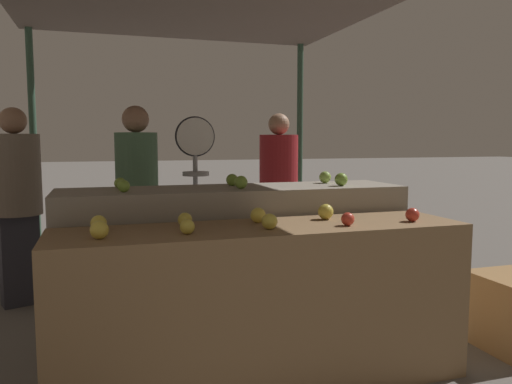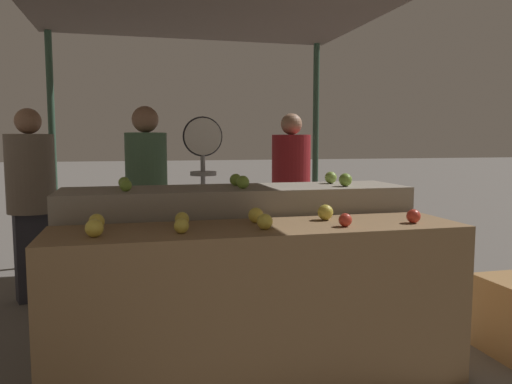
{
  "view_description": "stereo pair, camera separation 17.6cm",
  "coord_description": "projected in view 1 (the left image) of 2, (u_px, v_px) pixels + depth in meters",
  "views": [
    {
      "loc": [
        -0.82,
        -2.46,
        1.31
      ],
      "look_at": [
        0.05,
        0.3,
        1.01
      ],
      "focal_mm": 35.0,
      "sensor_mm": 36.0,
      "label": 1
    },
    {
      "loc": [
        -0.65,
        -2.5,
        1.31
      ],
      "look_at": [
        0.05,
        0.3,
        1.01
      ],
      "focal_mm": 35.0,
      "sensor_mm": 36.0,
      "label": 2
    }
  ],
  "objects": [
    {
      "name": "ground_plane",
      "position": [
        264.0,
        383.0,
        2.71
      ],
      "size": [
        60.0,
        60.0,
        0.0
      ],
      "primitive_type": "plane",
      "color": "#66605B"
    },
    {
      "name": "display_counter_front",
      "position": [
        264.0,
        306.0,
        2.67
      ],
      "size": [
        2.19,
        0.55,
        0.86
      ],
      "primitive_type": "cube",
      "color": "olive",
      "rests_on": "ground_plane"
    },
    {
      "name": "display_counter_back",
      "position": [
        235.0,
        265.0,
        3.23
      ],
      "size": [
        2.19,
        0.55,
        1.01
      ],
      "primitive_type": "cube",
      "color": "gray",
      "rests_on": "ground_plane"
    },
    {
      "name": "apple_front_0",
      "position": [
        99.0,
        230.0,
        2.28
      ],
      "size": [
        0.09,
        0.09,
        0.09
      ],
      "primitive_type": "sphere",
      "color": "yellow",
      "rests_on": "display_counter_front"
    },
    {
      "name": "apple_front_1",
      "position": [
        187.0,
        227.0,
        2.39
      ],
      "size": [
        0.07,
        0.07,
        0.07
      ],
      "primitive_type": "sphere",
      "color": "gold",
      "rests_on": "display_counter_front"
    },
    {
      "name": "apple_front_2",
      "position": [
        270.0,
        222.0,
        2.52
      ],
      "size": [
        0.08,
        0.08,
        0.08
      ],
      "primitive_type": "sphere",
      "color": "gold",
      "rests_on": "display_counter_front"
    },
    {
      "name": "apple_front_3",
      "position": [
        348.0,
        219.0,
        2.64
      ],
      "size": [
        0.07,
        0.07,
        0.07
      ],
      "primitive_type": "sphere",
      "color": "red",
      "rests_on": "display_counter_front"
    },
    {
      "name": "apple_front_4",
      "position": [
        412.0,
        215.0,
        2.77
      ],
      "size": [
        0.08,
        0.08,
        0.08
      ],
      "primitive_type": "sphere",
      "color": "red",
      "rests_on": "display_counter_front"
    },
    {
      "name": "apple_front_5",
      "position": [
        99.0,
        223.0,
        2.48
      ],
      "size": [
        0.08,
        0.08,
        0.08
      ],
      "primitive_type": "sphere",
      "color": "yellow",
      "rests_on": "display_counter_front"
    },
    {
      "name": "apple_front_6",
      "position": [
        185.0,
        220.0,
        2.6
      ],
      "size": [
        0.08,
        0.08,
        0.08
      ],
      "primitive_type": "sphere",
      "color": "gold",
      "rests_on": "display_counter_front"
    },
    {
      "name": "apple_front_7",
      "position": [
        258.0,
        215.0,
        2.72
      ],
      "size": [
        0.08,
        0.08,
        0.08
      ],
      "primitive_type": "sphere",
      "color": "yellow",
      "rests_on": "display_counter_front"
    },
    {
      "name": "apple_front_8",
      "position": [
        326.0,
        212.0,
        2.84
      ],
      "size": [
        0.09,
        0.09,
        0.09
      ],
      "primitive_type": "sphere",
      "color": "gold",
      "rests_on": "display_counter_front"
    },
    {
      "name": "apple_back_0",
      "position": [
        124.0,
        186.0,
        2.87
      ],
      "size": [
        0.07,
        0.07,
        0.07
      ],
      "primitive_type": "sphere",
      "color": "#7AA338",
      "rests_on": "display_counter_back"
    },
    {
      "name": "apple_back_1",
      "position": [
        241.0,
        182.0,
        3.07
      ],
      "size": [
        0.08,
        0.08,
        0.08
      ],
      "primitive_type": "sphere",
      "color": "#7AA338",
      "rests_on": "display_counter_back"
    },
    {
      "name": "apple_back_2",
      "position": [
        341.0,
        179.0,
        3.27
      ],
      "size": [
        0.09,
        0.09,
        0.09
      ],
      "primitive_type": "sphere",
      "color": "#7AA338",
      "rests_on": "display_counter_back"
    },
    {
      "name": "apple_back_3",
      "position": [
        120.0,
        183.0,
        3.06
      ],
      "size": [
        0.07,
        0.07,
        0.07
      ],
      "primitive_type": "sphere",
      "color": "#84AD3D",
      "rests_on": "display_counter_back"
    },
    {
      "name": "apple_back_4",
      "position": [
        232.0,
        180.0,
        3.27
      ],
      "size": [
        0.08,
        0.08,
        0.08
      ],
      "primitive_type": "sphere",
      "color": "#7AA338",
      "rests_on": "display_counter_back"
    },
    {
      "name": "apple_back_5",
      "position": [
        325.0,
        177.0,
        3.48
      ],
      "size": [
        0.08,
        0.08,
        0.08
      ],
      "primitive_type": "sphere",
      "color": "#8EB247",
      "rests_on": "display_counter_back"
    },
    {
      "name": "produce_scale",
      "position": [
        196.0,
        169.0,
        3.77
      ],
      "size": [
        0.3,
        0.2,
        1.49
      ],
      "color": "#99999E",
      "rests_on": "ground_plane"
    },
    {
      "name": "person_vendor_at_scale",
      "position": [
        137.0,
        191.0,
        3.9
      ],
      "size": [
        0.37,
        0.37,
        1.58
      ],
      "rotation": [
        0.0,
        0.0,
        3.27
      ],
      "color": "#2D2D38",
      "rests_on": "ground_plane"
    },
    {
      "name": "person_customer_left",
      "position": [
        279.0,
        183.0,
        4.89
      ],
      "size": [
        0.48,
        0.48,
        1.57
      ],
      "rotation": [
        0.0,
        0.0,
        3.5
      ],
      "color": "#2D2D38",
      "rests_on": "ground_plane"
    },
    {
      "name": "person_customer_right",
      "position": [
        17.0,
        194.0,
        3.92
      ],
      "size": [
        0.48,
        0.48,
        1.57
      ],
      "rotation": [
        0.0,
        0.0,
        3.48
      ],
      "color": "#2D2D38",
      "rests_on": "ground_plane"
    }
  ]
}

